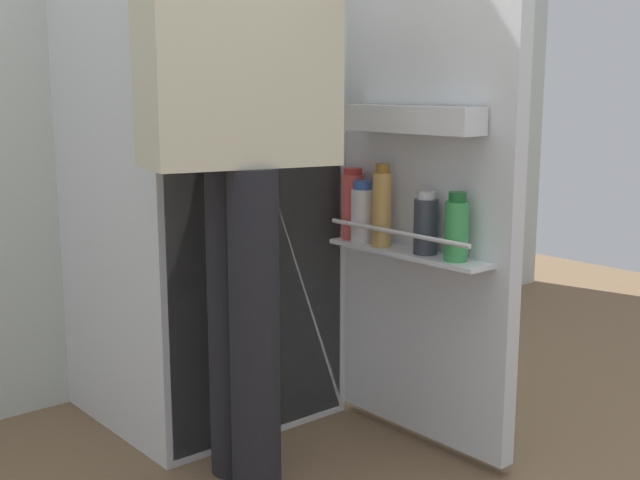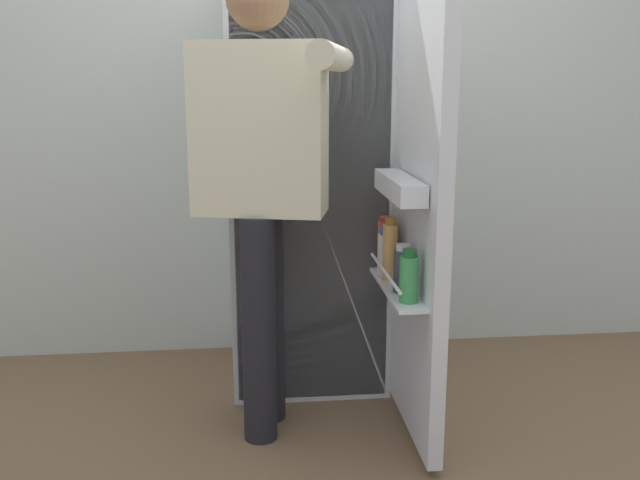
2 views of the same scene
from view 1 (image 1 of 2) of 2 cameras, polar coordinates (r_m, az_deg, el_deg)
The scene contains 3 objects.
ground_plane at distance 2.24m, azimuth -0.07°, elevation -15.75°, with size 5.64×5.64×0.00m, color brown.
refrigerator at distance 2.44m, azimuth -7.43°, elevation 6.87°, with size 0.68×1.23×1.68m.
person at distance 1.94m, azimuth -5.49°, elevation 10.20°, with size 0.56×0.81×1.63m.
Camera 1 is at (-1.29, -1.53, 1.00)m, focal length 45.49 mm.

